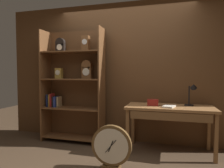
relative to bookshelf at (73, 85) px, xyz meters
name	(u,v)px	position (x,y,z in m)	size (l,w,h in m)	color
back_wood_panel	(124,72)	(0.93, 0.27, 0.24)	(4.80, 0.05, 2.60)	brown
bookshelf	(73,85)	(0.00, 0.00, 0.00)	(1.17, 0.38, 2.09)	brown
workbench	(170,112)	(1.76, -0.12, -0.39)	(1.38, 0.62, 0.75)	#9E6B3D
desk_lamp	(192,92)	(2.10, 0.00, -0.08)	(0.19, 0.19, 0.39)	black
toolbox_small	(153,102)	(1.49, -0.12, -0.25)	(0.17, 0.11, 0.10)	maroon
open_repair_manual	(169,106)	(1.75, -0.21, -0.29)	(0.16, 0.22, 0.03)	silver
round_clock_large	(111,147)	(1.01, -0.91, -0.76)	(0.55, 0.11, 0.59)	brown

